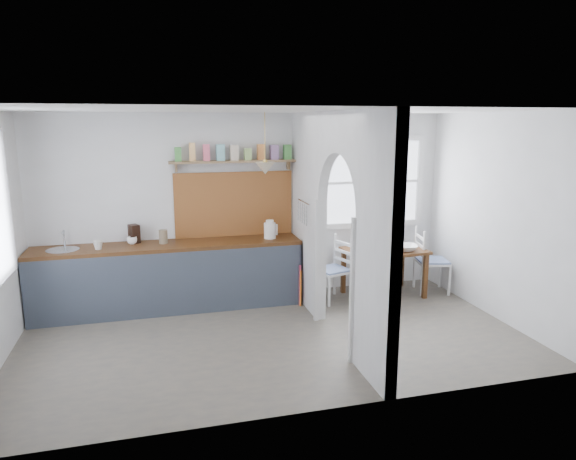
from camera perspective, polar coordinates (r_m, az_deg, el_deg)
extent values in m
cube|color=#6E6553|center=(6.14, -1.45, -11.88)|extent=(5.80, 3.20, 0.01)
cube|color=white|center=(5.62, -1.59, 13.17)|extent=(5.80, 3.20, 0.01)
cube|color=white|center=(7.28, -4.42, 2.59)|extent=(5.80, 0.01, 2.60)
cube|color=white|center=(4.24, 3.47, -4.23)|extent=(5.80, 0.01, 2.60)
cube|color=white|center=(6.98, 22.32, 1.33)|extent=(0.01, 3.20, 2.60)
cube|color=white|center=(4.85, 9.87, -2.31)|extent=(0.12, 0.80, 2.60)
cube|color=white|center=(6.87, 2.25, 2.05)|extent=(0.12, 1.20, 2.60)
cube|color=white|center=(5.64, 5.91, 7.77)|extent=(0.12, 1.20, 1.05)
cube|color=brown|center=(6.95, -13.11, -1.70)|extent=(3.50, 0.60, 0.05)
cube|color=#4B5362|center=(6.80, -12.85, -5.94)|extent=(3.50, 0.03, 0.85)
cube|color=black|center=(7.12, -12.95, -5.13)|extent=(3.46, 0.45, 0.85)
cylinder|color=#B5B9C1|center=(7.04, -23.74, -2.12)|extent=(0.40, 0.40, 0.02)
cube|color=#985C24|center=(7.21, -6.00, 2.88)|extent=(1.65, 0.03, 0.90)
cube|color=#815F46|center=(7.06, -5.99, 7.59)|extent=(1.75, 0.20, 0.03)
cube|color=#398934|center=(6.98, -12.13, 8.20)|extent=(0.09, 0.09, 0.18)
cube|color=#ECA559|center=(6.99, -10.59, 8.27)|extent=(0.09, 0.09, 0.18)
cube|color=#D6516C|center=(7.00, -9.06, 8.33)|extent=(0.09, 0.09, 0.18)
cube|color=#69ACB6|center=(7.02, -7.53, 8.39)|extent=(0.09, 0.09, 0.18)
cube|color=#C2B29A|center=(7.05, -6.01, 8.44)|extent=(0.09, 0.09, 0.18)
cube|color=#86AF59|center=(7.08, -4.51, 8.48)|extent=(0.09, 0.09, 0.18)
cube|color=#C56E2A|center=(7.12, -3.02, 8.52)|extent=(0.09, 0.09, 0.18)
cube|color=slate|center=(7.16, -1.54, 8.55)|extent=(0.09, 0.09, 0.18)
cube|color=#398934|center=(7.20, -0.08, 8.58)|extent=(0.09, 0.09, 0.18)
cone|color=#F2E7C4|center=(6.80, -2.55, 6.88)|extent=(0.26, 0.26, 0.16)
cylinder|color=#B5B9C1|center=(6.72, 1.78, 3.14)|extent=(0.02, 0.50, 0.02)
imported|color=white|center=(6.89, -20.35, -1.58)|extent=(0.13, 0.13, 0.11)
imported|color=white|center=(7.05, -16.94, -1.10)|extent=(0.16, 0.16, 0.10)
cube|color=black|center=(7.10, -16.72, -0.41)|extent=(0.16, 0.19, 0.24)
cylinder|color=#7B6B51|center=(6.97, -13.69, -0.74)|extent=(0.15, 0.15, 0.18)
cube|color=#CC3961|center=(7.05, 1.34, -6.28)|extent=(0.02, 0.03, 0.60)
cube|color=orange|center=(7.04, 1.37, -6.52)|extent=(0.02, 0.03, 0.51)
imported|color=white|center=(7.45, 12.90, -1.91)|extent=(0.42, 0.42, 0.08)
imported|color=#5E885E|center=(7.26, 10.32, -2.09)|extent=(0.13, 0.13, 0.10)
cylinder|color=#312929|center=(7.25, 8.65, -2.39)|extent=(0.21, 0.21, 0.02)
imported|color=#543561|center=(7.70, 10.58, -1.00)|extent=(0.22, 0.22, 0.18)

